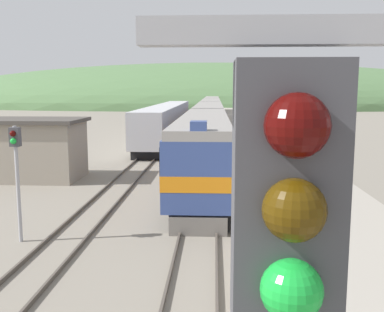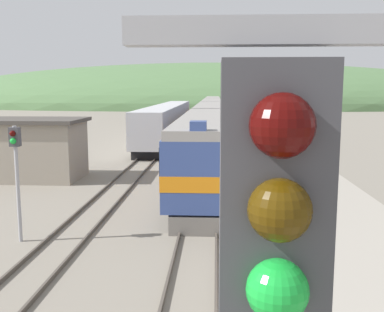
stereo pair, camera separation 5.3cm
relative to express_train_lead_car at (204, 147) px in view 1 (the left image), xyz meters
The scene contains 11 objects.
track_main 43.27m from the express_train_lead_car, 90.00° to the left, with size 1.52×180.00×0.16m.
track_siding 43.56m from the express_train_lead_car, 96.55° to the left, with size 1.52×180.00×0.16m.
platform 23.74m from the express_train_lead_car, 78.74° to the left, with size 5.77×140.00×1.08m.
distant_hills 136.70m from the express_train_lead_car, 90.00° to the left, with size 216.60×97.47×29.97m.
station_shed 11.12m from the express_train_lead_car, behind, with size 6.59×4.56×3.88m.
express_train_lead_car is the anchor object (origin of this frame).
carriage_second 22.24m from the express_train_lead_car, 90.00° to the left, with size 2.99×21.87×4.14m.
carriage_third 44.99m from the express_train_lead_car, 90.00° to the left, with size 2.99×21.87×4.14m.
carriage_fourth 67.74m from the express_train_lead_car, 90.00° to the left, with size 2.99×21.87×4.14m.
siding_train 26.36m from the express_train_lead_car, 100.85° to the left, with size 2.90×35.50×3.91m.
signal_post_siding 12.78m from the express_train_lead_car, 121.63° to the right, with size 0.36×0.42×4.40m.
Camera 1 is at (0.62, -0.07, 5.71)m, focal length 42.00 mm.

